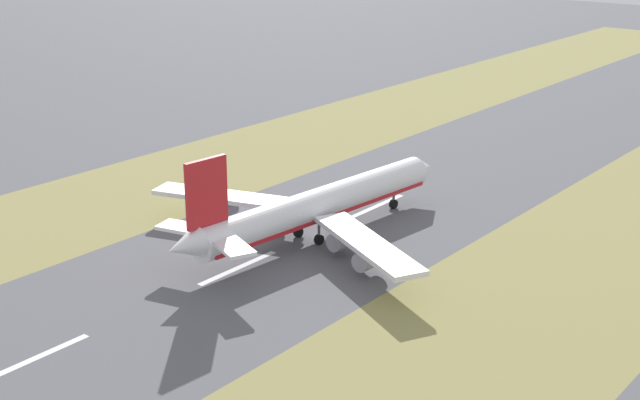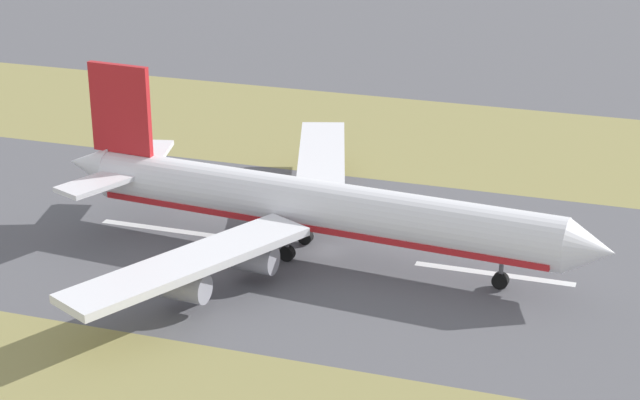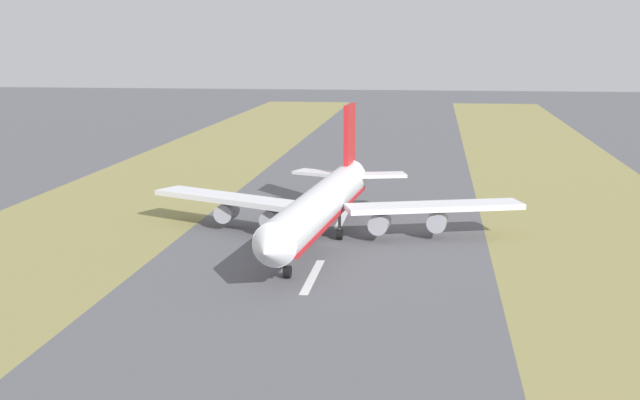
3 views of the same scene
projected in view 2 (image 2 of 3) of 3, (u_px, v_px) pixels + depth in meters
ground_plane at (326, 251)px, 125.18m from camera, size 800.00×800.00×0.00m
grass_median_west at (416, 137)px, 164.92m from camera, size 40.00×600.00×0.01m
centreline_dash_mid at (169, 230)px, 131.05m from camera, size 1.20×18.00×0.01m
centreline_dash_far at (494, 274)px, 119.44m from camera, size 1.20×18.00×0.01m
airplane_main_jet at (305, 206)px, 122.36m from camera, size 63.91×67.22×20.20m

